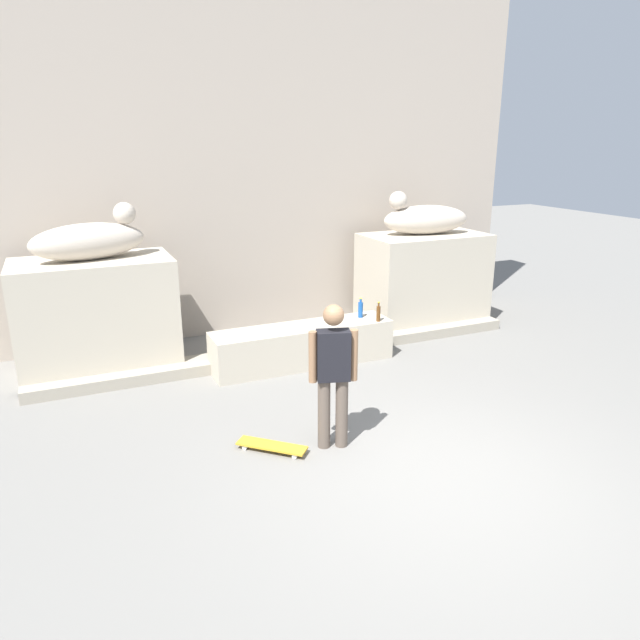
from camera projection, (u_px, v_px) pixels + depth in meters
ground_plane at (433, 478)px, 6.03m from camera, size 40.00×40.00×0.00m
facade_wall at (250, 139)px, 10.11m from camera, size 10.30×0.60×6.66m
pedestal_left at (97, 316)px, 8.62m from camera, size 2.22×1.27×1.69m
pedestal_right at (423, 280)px, 10.85m from camera, size 2.22×1.27×1.69m
statue_reclining_left at (91, 240)px, 8.31m from camera, size 1.68×0.89×0.78m
statue_reclining_right at (424, 218)px, 10.51m from camera, size 1.67×0.80×0.78m
ledge_block at (303, 345)px, 8.99m from camera, size 2.82×0.66×0.62m
skater at (333, 370)px, 6.40m from camera, size 0.52×0.30×1.67m
skateboard at (272, 446)px, 6.54m from camera, size 0.72×0.69×0.08m
bottle_brown at (378, 313)px, 9.11m from camera, size 0.06×0.06×0.31m
bottle_blue at (361, 309)px, 9.31m from camera, size 0.08×0.08×0.32m
stair_step at (294, 351)px, 9.39m from camera, size 7.91×0.50×0.17m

